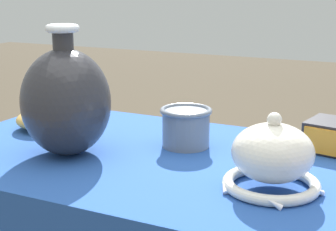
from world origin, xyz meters
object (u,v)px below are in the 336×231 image
object	(u,v)px
bowl_shallow_ochre	(45,119)
cup_wide_slate	(186,126)
vase_tall_bulbous	(66,101)
vase_dome_bell	(272,159)

from	to	relation	value
bowl_shallow_ochre	cup_wide_slate	size ratio (longest dim) A/B	1.21
bowl_shallow_ochre	cup_wide_slate	bearing A→B (deg)	3.56
vase_tall_bulbous	bowl_shallow_ochre	size ratio (longest dim) A/B	1.95
bowl_shallow_ochre	cup_wide_slate	xyz separation A→B (m)	(0.41, 0.03, 0.02)
cup_wide_slate	vase_tall_bulbous	bearing A→B (deg)	-142.24
vase_tall_bulbous	bowl_shallow_ochre	xyz separation A→B (m)	(-0.19, 0.15, -0.10)
cup_wide_slate	bowl_shallow_ochre	bearing A→B (deg)	-176.44
vase_tall_bulbous	cup_wide_slate	distance (m)	0.29
bowl_shallow_ochre	vase_tall_bulbous	bearing A→B (deg)	-38.21
vase_dome_bell	bowl_shallow_ochre	size ratio (longest dim) A/B	1.31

